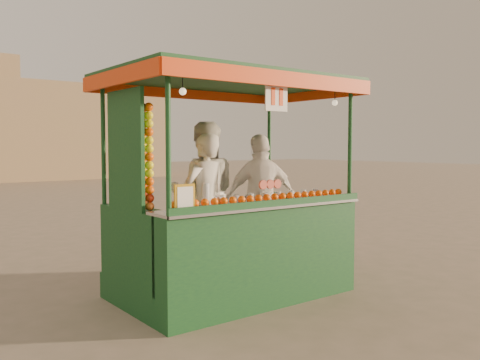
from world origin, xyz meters
TOP-DOWN VIEW (x-y plane):
  - ground at (0.00, 0.00)m, footprint 90.00×90.00m
  - building_right at (7.00, 24.00)m, footprint 9.00×6.00m
  - juice_cart at (0.34, -0.33)m, footprint 2.81×1.82m
  - vendor_left at (0.15, -0.08)m, footprint 0.64×0.47m
  - vendor_middle at (0.32, 0.20)m, footprint 1.07×1.00m
  - vendor_right at (0.92, -0.17)m, footprint 1.01×0.64m

SIDE VIEW (x-z plane):
  - ground at x=0.00m, z-range 0.00..0.00m
  - juice_cart at x=0.34m, z-range -0.45..2.10m
  - vendor_left at x=0.15m, z-range 0.30..1.89m
  - vendor_right at x=0.92m, z-range 0.30..1.90m
  - vendor_middle at x=0.32m, z-range 0.30..2.04m
  - building_right at x=7.00m, z-range 0.00..5.00m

